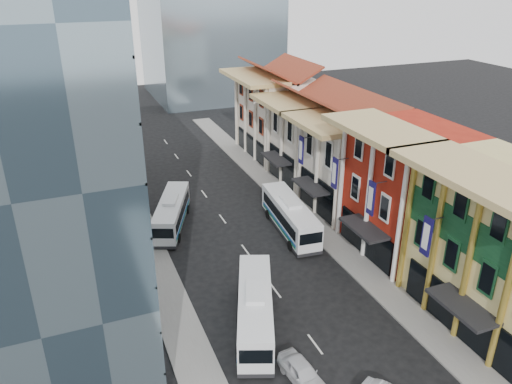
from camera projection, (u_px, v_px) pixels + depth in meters
name	position (u px, v px, depth m)	size (l,w,h in m)	color
sidewalk_right	(324.00, 233.00, 50.29)	(3.00, 90.00, 0.15)	slate
sidewalk_left	(157.00, 268.00, 44.53)	(3.00, 90.00, 0.15)	slate
shophouse_red	(408.00, 190.00, 45.49)	(8.00, 10.00, 12.00)	#A32212
shophouse_cream_near	(351.00, 166.00, 53.95)	(8.00, 9.00, 10.00)	silver
shophouse_cream_mid	(313.00, 141.00, 61.57)	(8.00, 9.00, 10.00)	silver
shophouse_cream_far	(278.00, 116.00, 70.26)	(8.00, 12.00, 11.00)	silver
office_tower	(20.00, 126.00, 32.99)	(12.00, 26.00, 30.00)	#415867
office_block_far	(50.00, 139.00, 56.09)	(10.00, 18.00, 14.00)	gray
bus_left_near	(255.00, 309.00, 36.55)	(2.50, 10.66, 3.42)	white
bus_left_far	(172.00, 212.00, 51.19)	(2.38, 10.15, 3.26)	silver
bus_right	(290.00, 216.00, 50.18)	(2.58, 11.01, 3.53)	white
sedan_left	(302.00, 372.00, 32.13)	(1.69, 4.19, 1.42)	silver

